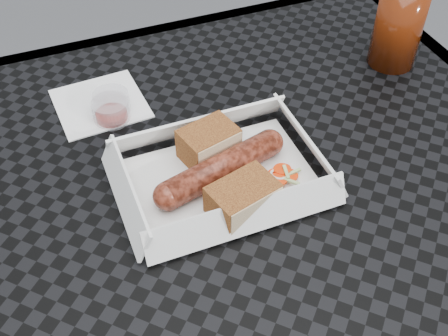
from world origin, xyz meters
name	(u,v)px	position (x,y,z in m)	size (l,w,h in m)	color
patio_table	(255,226)	(0.00, 0.00, 0.67)	(0.80, 0.80, 0.74)	black
food_tray	(221,179)	(-0.04, 0.03, 0.75)	(0.22, 0.15, 0.00)	white
bratwurst	(221,168)	(-0.04, 0.03, 0.77)	(0.18, 0.07, 0.03)	maroon
bread_near	(209,143)	(-0.04, 0.07, 0.77)	(0.07, 0.05, 0.04)	brown
bread_far	(243,198)	(-0.03, -0.03, 0.77)	(0.08, 0.05, 0.04)	brown
veg_garnish	(285,178)	(0.04, 0.00, 0.75)	(0.03, 0.03, 0.00)	#FF3B0B
napkin	(100,104)	(-0.14, 0.23, 0.75)	(0.12, 0.12, 0.00)	white
condiment_cup_sauce	(111,111)	(-0.13, 0.19, 0.76)	(0.05, 0.05, 0.03)	maroon
condiment_cup_empty	(112,103)	(-0.13, 0.20, 0.76)	(0.05, 0.05, 0.03)	silver
drink_glass	(399,24)	(0.30, 0.16, 0.81)	(0.07, 0.07, 0.13)	#511907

